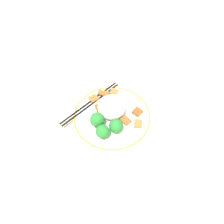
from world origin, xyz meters
TOP-DOWN VIEW (x-y plane):
  - ground_plane at (0.00, 0.00)m, footprint 3.00×3.00m
  - plate at (0.00, 0.00)m, footprint 0.25×0.25m
  - rice_mound at (0.01, -0.01)m, footprint 0.09×0.09m
  - broccoli_back_left at (0.02, 0.05)m, footprint 0.04×0.04m
  - broccoli_back_center at (-0.01, 0.08)m, footprint 0.04×0.04m
  - broccoli_back_right at (-0.04, 0.05)m, footprint 0.04×0.04m
  - meat_near_front at (-0.05, -0.00)m, footprint 0.04×0.03m
  - meat_near_left at (0.04, -0.09)m, footprint 0.03×0.03m
  - meat_near_right at (0.09, -0.03)m, footprint 0.04×0.04m
  - meat_near_back at (0.05, -0.01)m, footprint 0.04×0.04m
  - meat_on_rice_edge at (-0.07, -0.05)m, footprint 0.03×0.03m
  - meat_mid_left at (-0.09, -0.01)m, footprint 0.03×0.03m
  - meat_mid_right at (0.07, -0.07)m, footprint 0.04×0.03m
  - chopsticks at (0.09, -0.01)m, footprint 0.09×0.24m
  - drinking_glass at (-0.21, -0.12)m, footprint 0.07×0.07m

SIDE VIEW (x-z plane):
  - ground_plane at x=0.00m, z-range 0.00..0.00m
  - plate at x=0.00m, z-range 0.00..0.02m
  - chopsticks at x=0.09m, z-range 0.02..0.02m
  - meat_near_back at x=0.05m, z-range 0.02..0.02m
  - meat_near_right at x=0.09m, z-range 0.02..0.03m
  - meat_near_left at x=0.04m, z-range 0.02..0.03m
  - meat_mid_right at x=0.07m, z-range 0.02..0.03m
  - meat_near_front at x=-0.05m, z-range 0.02..0.03m
  - meat_on_rice_edge at x=-0.07m, z-range 0.02..0.03m
  - meat_mid_left at x=-0.09m, z-range 0.02..0.03m
  - rice_mound at x=0.01m, z-range 0.02..0.07m
  - broccoli_back_right at x=-0.04m, z-range 0.02..0.07m
  - broccoli_back_center at x=-0.01m, z-range 0.02..0.07m
  - broccoli_back_left at x=0.02m, z-range 0.02..0.08m
  - drinking_glass at x=-0.21m, z-range 0.00..0.11m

